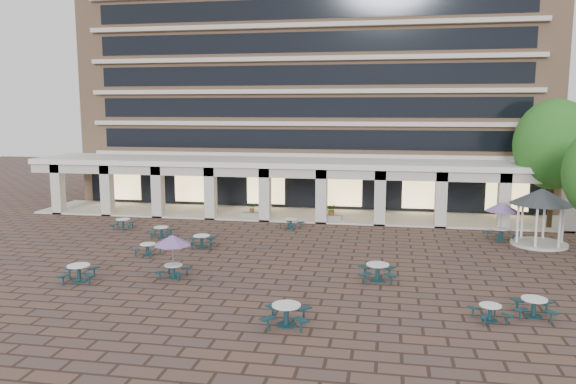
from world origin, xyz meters
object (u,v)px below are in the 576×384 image
gazebo (542,203)px  planter_left (252,213)px  planter_right (332,214)px  picnic_table_1 (79,272)px  picnic_table_2 (286,313)px

gazebo → planter_left: gazebo is taller
planter_right → picnic_table_1: bearing=-122.6°
gazebo → planter_right: size_ratio=2.50×
planter_right → gazebo: bearing=-20.1°
planter_left → planter_right: planter_right is taller
picnic_table_1 → planter_right: bearing=39.5°
planter_left → planter_right: 6.05m
picnic_table_1 → gazebo: (23.90, 11.74, 2.14)m
picnic_table_1 → planter_left: bearing=56.7°
planter_left → picnic_table_1: bearing=-105.4°
planter_right → planter_left: bearing=180.0°
gazebo → planter_left: size_ratio=2.50×
picnic_table_2 → gazebo: 20.29m
picnic_table_2 → planter_left: 21.31m
planter_left → planter_right: size_ratio=1.00×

